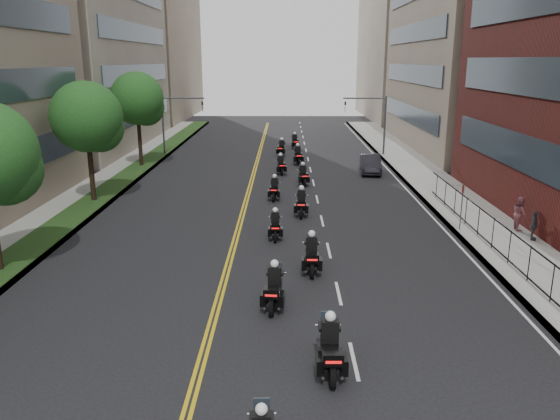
{
  "coord_description": "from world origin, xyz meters",
  "views": [
    {
      "loc": [
        1.08,
        -9.83,
        8.88
      ],
      "look_at": [
        0.85,
        15.1,
        1.99
      ],
      "focal_mm": 35.0,
      "sensor_mm": 36.0,
      "label": 1
    }
  ],
  "objects_px": {
    "motorcycle_5": "(301,204)",
    "motorcycle_10": "(282,149)",
    "parked_sedan": "(370,164)",
    "motorcycle_8": "(281,166)",
    "motorcycle_9": "(298,156)",
    "motorcycle_4": "(275,226)",
    "motorcycle_1": "(330,349)",
    "motorcycle_7": "(303,176)",
    "pedestrian_b": "(520,213)",
    "motorcycle_3": "(312,256)",
    "pedestrian_c": "(534,226)",
    "motorcycle_6": "(274,190)",
    "motorcycle_11": "(295,142)",
    "motorcycle_2": "(274,289)"
  },
  "relations": [
    {
      "from": "motorcycle_9",
      "to": "motorcycle_10",
      "type": "distance_m",
      "value": 4.49
    },
    {
      "from": "motorcycle_3",
      "to": "motorcycle_1",
      "type": "bearing_deg",
      "value": -87.84
    },
    {
      "from": "motorcycle_7",
      "to": "motorcycle_4",
      "type": "bearing_deg",
      "value": -104.62
    },
    {
      "from": "motorcycle_1",
      "to": "motorcycle_8",
      "type": "xyz_separation_m",
      "value": [
        -1.67,
        28.83,
        -0.07
      ]
    },
    {
      "from": "motorcycle_4",
      "to": "motorcycle_9",
      "type": "relative_size",
      "value": 0.86
    },
    {
      "from": "motorcycle_5",
      "to": "motorcycle_1",
      "type": "bearing_deg",
      "value": -86.45
    },
    {
      "from": "motorcycle_3",
      "to": "motorcycle_6",
      "type": "bearing_deg",
      "value": 99.16
    },
    {
      "from": "motorcycle_7",
      "to": "pedestrian_b",
      "type": "height_order",
      "value": "pedestrian_b"
    },
    {
      "from": "motorcycle_4",
      "to": "motorcycle_11",
      "type": "bearing_deg",
      "value": 85.81
    },
    {
      "from": "motorcycle_5",
      "to": "motorcycle_11",
      "type": "xyz_separation_m",
      "value": [
        0.04,
        24.85,
        -0.02
      ]
    },
    {
      "from": "motorcycle_3",
      "to": "parked_sedan",
      "type": "xyz_separation_m",
      "value": [
        5.77,
        21.46,
        0.01
      ]
    },
    {
      "from": "motorcycle_4",
      "to": "pedestrian_c",
      "type": "xyz_separation_m",
      "value": [
        12.91,
        -0.61,
        0.26
      ]
    },
    {
      "from": "motorcycle_1",
      "to": "motorcycle_4",
      "type": "height_order",
      "value": "motorcycle_1"
    },
    {
      "from": "parked_sedan",
      "to": "motorcycle_2",
      "type": "bearing_deg",
      "value": -101.62
    },
    {
      "from": "motorcycle_6",
      "to": "pedestrian_c",
      "type": "xyz_separation_m",
      "value": [
        13.11,
        -8.68,
        0.24
      ]
    },
    {
      "from": "motorcycle_2",
      "to": "motorcycle_6",
      "type": "distance_m",
      "value": 16.17
    },
    {
      "from": "motorcycle_5",
      "to": "motorcycle_8",
      "type": "relative_size",
      "value": 1.06
    },
    {
      "from": "motorcycle_4",
      "to": "motorcycle_9",
      "type": "height_order",
      "value": "motorcycle_9"
    },
    {
      "from": "motorcycle_4",
      "to": "pedestrian_c",
      "type": "bearing_deg",
      "value": -3.96
    },
    {
      "from": "motorcycle_1",
      "to": "motorcycle_8",
      "type": "height_order",
      "value": "motorcycle_1"
    },
    {
      "from": "motorcycle_3",
      "to": "motorcycle_5",
      "type": "bearing_deg",
      "value": 92.1
    },
    {
      "from": "motorcycle_8",
      "to": "motorcycle_9",
      "type": "relative_size",
      "value": 0.91
    },
    {
      "from": "motorcycle_6",
      "to": "motorcycle_11",
      "type": "xyz_separation_m",
      "value": [
        1.69,
        21.07,
        0.03
      ]
    },
    {
      "from": "motorcycle_2",
      "to": "motorcycle_8",
      "type": "height_order",
      "value": "motorcycle_2"
    },
    {
      "from": "motorcycle_4",
      "to": "motorcycle_1",
      "type": "bearing_deg",
      "value": -82.95
    },
    {
      "from": "motorcycle_3",
      "to": "motorcycle_4",
      "type": "distance_m",
      "value": 4.86
    },
    {
      "from": "motorcycle_7",
      "to": "pedestrian_c",
      "type": "height_order",
      "value": "motorcycle_7"
    },
    {
      "from": "motorcycle_4",
      "to": "motorcycle_8",
      "type": "bearing_deg",
      "value": 88.21
    },
    {
      "from": "motorcycle_5",
      "to": "motorcycle_11",
      "type": "relative_size",
      "value": 1.03
    },
    {
      "from": "motorcycle_4",
      "to": "motorcycle_8",
      "type": "height_order",
      "value": "motorcycle_8"
    },
    {
      "from": "motorcycle_6",
      "to": "pedestrian_c",
      "type": "distance_m",
      "value": 15.72
    },
    {
      "from": "motorcycle_7",
      "to": "motorcycle_8",
      "type": "relative_size",
      "value": 1.0
    },
    {
      "from": "motorcycle_11",
      "to": "pedestrian_c",
      "type": "relative_size",
      "value": 1.58
    },
    {
      "from": "motorcycle_7",
      "to": "parked_sedan",
      "type": "xyz_separation_m",
      "value": [
        5.6,
        4.5,
        0.06
      ]
    },
    {
      "from": "motorcycle_5",
      "to": "motorcycle_6",
      "type": "relative_size",
      "value": 1.07
    },
    {
      "from": "motorcycle_3",
      "to": "motorcycle_6",
      "type": "xyz_separation_m",
      "value": [
        -1.84,
        12.64,
        -0.06
      ]
    },
    {
      "from": "motorcycle_6",
      "to": "motorcycle_9",
      "type": "relative_size",
      "value": 0.9
    },
    {
      "from": "motorcycle_7",
      "to": "motorcycle_9",
      "type": "xyz_separation_m",
      "value": [
        -0.2,
        8.18,
        0.06
      ]
    },
    {
      "from": "motorcycle_11",
      "to": "parked_sedan",
      "type": "distance_m",
      "value": 13.6
    },
    {
      "from": "motorcycle_9",
      "to": "motorcycle_11",
      "type": "height_order",
      "value": "motorcycle_9"
    },
    {
      "from": "motorcycle_8",
      "to": "motorcycle_9",
      "type": "bearing_deg",
      "value": 63.68
    },
    {
      "from": "motorcycle_2",
      "to": "motorcycle_4",
      "type": "height_order",
      "value": "motorcycle_2"
    },
    {
      "from": "motorcycle_3",
      "to": "motorcycle_5",
      "type": "xyz_separation_m",
      "value": [
        -0.19,
        8.87,
        -0.02
      ]
    },
    {
      "from": "motorcycle_10",
      "to": "parked_sedan",
      "type": "xyz_separation_m",
      "value": [
        7.26,
        -7.93,
        0.04
      ]
    },
    {
      "from": "pedestrian_c",
      "to": "motorcycle_4",
      "type": "bearing_deg",
      "value": 113.76
    },
    {
      "from": "motorcycle_6",
      "to": "motorcycle_8",
      "type": "bearing_deg",
      "value": 90.44
    },
    {
      "from": "motorcycle_7",
      "to": "pedestrian_b",
      "type": "bearing_deg",
      "value": -51.76
    },
    {
      "from": "motorcycle_11",
      "to": "pedestrian_c",
      "type": "distance_m",
      "value": 31.86
    },
    {
      "from": "motorcycle_5",
      "to": "motorcycle_10",
      "type": "relative_size",
      "value": 1.02
    },
    {
      "from": "motorcycle_5",
      "to": "pedestrian_b",
      "type": "bearing_deg",
      "value": -13.23
    }
  ]
}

